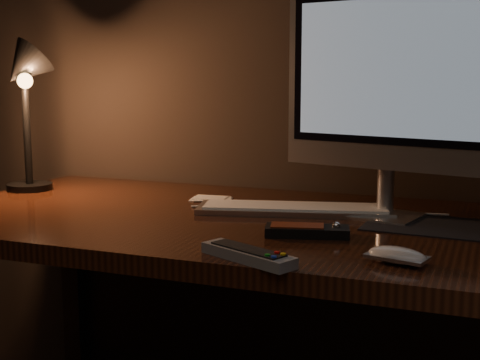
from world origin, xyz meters
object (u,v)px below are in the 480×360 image
(monitor, at_px, (387,85))
(keyboard, at_px, (295,209))
(media_remote, at_px, (307,231))
(tv_remote, at_px, (248,254))
(mouse, at_px, (397,258))
(desk_lamp, at_px, (24,89))
(desk, at_px, (274,265))

(monitor, height_order, keyboard, monitor)
(monitor, bearing_deg, media_remote, -103.20)
(keyboard, bearing_deg, tv_remote, -98.57)
(keyboard, height_order, tv_remote, tv_remote)
(mouse, distance_m, desk_lamp, 1.13)
(keyboard, height_order, media_remote, media_remote)
(desk, bearing_deg, tv_remote, -78.08)
(mouse, distance_m, tv_remote, 0.26)
(tv_remote, relative_size, desk_lamp, 0.47)
(mouse, bearing_deg, keyboard, 143.30)
(desk, distance_m, monitor, 0.50)
(media_remote, relative_size, tv_remote, 0.91)
(desk, relative_size, tv_remote, 8.14)
(monitor, height_order, desk_lamp, monitor)
(tv_remote, bearing_deg, desk, 126.67)
(desk, relative_size, desk_lamp, 3.82)
(monitor, height_order, media_remote, monitor)
(mouse, bearing_deg, monitor, 116.78)
(keyboard, relative_size, mouse, 4.42)
(monitor, relative_size, keyboard, 1.10)
(monitor, relative_size, media_remote, 2.85)
(desk, xyz_separation_m, monitor, (0.25, 0.03, 0.43))
(monitor, distance_m, keyboard, 0.36)
(monitor, distance_m, mouse, 0.47)
(tv_remote, bearing_deg, mouse, 42.14)
(desk_lamp, bearing_deg, keyboard, 6.28)
(tv_remote, bearing_deg, desk_lamp, 177.37)
(monitor, relative_size, desk_lamp, 1.21)
(tv_remote, bearing_deg, monitor, 94.34)
(desk, relative_size, keyboard, 3.47)
(media_remote, relative_size, desk_lamp, 0.42)
(desk_lamp, bearing_deg, monitor, 6.93)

